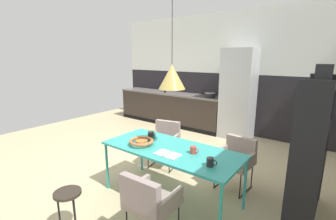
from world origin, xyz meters
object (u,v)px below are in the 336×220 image
armchair_head_of_table (148,199)px  open_shelf_unit (311,144)px  fruit_bowl (141,142)px  side_stool (68,197)px  mug_tall_blue (193,150)px  bottle_spice_small (219,92)px  cooking_pot (210,95)px  dining_table (171,151)px  armchair_by_stool (237,156)px  refrigerator_column (238,94)px  mug_white_ceramic (151,133)px  pendant_lamp_over_table_near (172,77)px  mug_short_terracotta (151,136)px  mug_dark_espresso (210,162)px  armchair_facing_counter (165,138)px  bottle_oil_tall (165,89)px  open_book (168,154)px

armchair_head_of_table → open_shelf_unit: bearing=47.8°
fruit_bowl → side_stool: size_ratio=0.68×
mug_tall_blue → fruit_bowl: bearing=-166.4°
mug_tall_blue → bottle_spice_small: 3.32m
side_stool → armchair_head_of_table: bearing=27.8°
cooking_pot → dining_table: bearing=-72.2°
armchair_by_stool → cooking_pot: cooking_pot is taller
bottle_spice_small → refrigerator_column: bearing=-15.4°
armchair_by_stool → mug_tall_blue: size_ratio=6.26×
mug_white_ceramic → pendant_lamp_over_table_near: pendant_lamp_over_table_near is taller
mug_short_terracotta → cooking_pot: size_ratio=0.51×
bottle_spice_small → side_stool: bearing=-86.2°
bottle_spice_small → pendant_lamp_over_table_near: pendant_lamp_over_table_near is taller
mug_dark_espresso → cooking_pot: bearing=117.4°
armchair_facing_counter → open_shelf_unit: 2.23m
mug_tall_blue → bottle_oil_tall: (-2.69, 2.90, 0.23)m
side_stool → pendant_lamp_over_table_near: 1.79m
armchair_by_stool → armchair_facing_counter: 1.29m
fruit_bowl → side_stool: bearing=-96.1°
dining_table → bottle_spice_small: bottle_spice_small is taller
mug_dark_espresso → cooking_pot: cooking_pot is taller
armchair_facing_counter → mug_tall_blue: bearing=131.0°
refrigerator_column → side_stool: bearing=-93.4°
armchair_facing_counter → open_book: armchair_facing_counter is taller
bottle_oil_tall → pendant_lamp_over_table_near: bearing=-50.9°
refrigerator_column → cooking_pot: refrigerator_column is taller
fruit_bowl → bottle_spice_small: bearing=97.0°
open_shelf_unit → armchair_by_stool: bearing=-98.1°
mug_white_ceramic → bottle_oil_tall: 3.30m
mug_white_ceramic → bottle_spice_small: size_ratio=0.42×
mug_short_terracotta → pendant_lamp_over_table_near: (0.43, -0.07, 0.88)m
mug_tall_blue → open_shelf_unit: bearing=29.9°
armchair_facing_counter → mug_white_ceramic: (0.18, -0.56, 0.26)m
fruit_bowl → open_shelf_unit: bearing=24.1°
mug_short_terracotta → bottle_spice_small: size_ratio=0.42×
refrigerator_column → armchair_by_stool: refrigerator_column is taller
mug_white_ceramic → cooking_pot: (-0.42, 2.70, 0.20)m
armchair_facing_counter → side_stool: armchair_facing_counter is taller
pendant_lamp_over_table_near → fruit_bowl: bearing=-157.5°
armchair_head_of_table → pendant_lamp_over_table_near: 1.43m
bottle_oil_tall → open_shelf_unit: size_ratio=0.14×
cooking_pot → refrigerator_column: bearing=7.3°
bottle_oil_tall → open_shelf_unit: bearing=-30.0°
dining_table → pendant_lamp_over_table_near: (0.00, 0.02, 0.97)m
armchair_facing_counter → mug_dark_espresso: bearing=132.5°
cooking_pot → bottle_oil_tall: size_ratio=1.01×
side_stool → mug_white_ceramic: bearing=90.6°
cooking_pot → armchair_by_stool: bearing=-53.7°
bottle_oil_tall → open_book: bearing=-51.8°
bottle_spice_small → bottle_oil_tall: bottle_spice_small is taller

